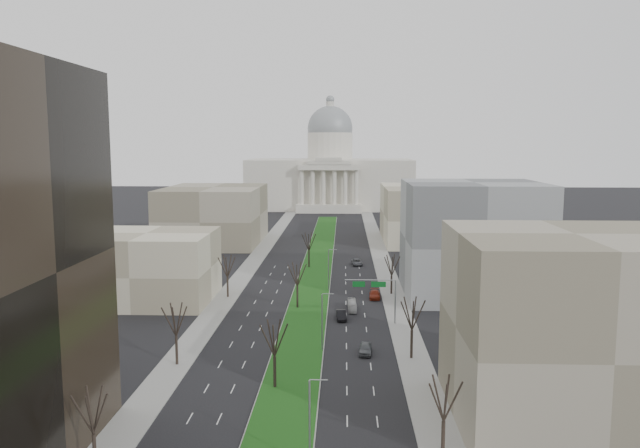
% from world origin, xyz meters
% --- Properties ---
extents(ground, '(600.00, 600.00, 0.00)m').
position_xyz_m(ground, '(0.00, 120.00, 0.00)').
color(ground, black).
rests_on(ground, ground).
extents(median, '(8.00, 222.03, 0.20)m').
position_xyz_m(median, '(0.00, 118.99, 0.10)').
color(median, '#999993').
rests_on(median, ground).
extents(sidewalk_left, '(5.00, 330.00, 0.15)m').
position_xyz_m(sidewalk_left, '(-17.50, 95.00, 0.07)').
color(sidewalk_left, gray).
rests_on(sidewalk_left, ground).
extents(sidewalk_right, '(5.00, 330.00, 0.15)m').
position_xyz_m(sidewalk_right, '(17.50, 95.00, 0.07)').
color(sidewalk_right, gray).
rests_on(sidewalk_right, ground).
extents(capitol, '(80.00, 46.00, 55.00)m').
position_xyz_m(capitol, '(0.00, 269.59, 16.31)').
color(capitol, beige).
rests_on(capitol, ground).
extents(building_beige_left, '(26.00, 22.00, 14.00)m').
position_xyz_m(building_beige_left, '(-33.00, 85.00, 7.00)').
color(building_beige_left, tan).
rests_on(building_beige_left, ground).
extents(building_tan_right, '(26.00, 24.00, 22.00)m').
position_xyz_m(building_tan_right, '(33.00, 32.00, 11.00)').
color(building_tan_right, gray).
rests_on(building_tan_right, ground).
extents(building_grey_right, '(28.00, 26.00, 24.00)m').
position_xyz_m(building_grey_right, '(34.00, 92.00, 12.00)').
color(building_grey_right, slate).
rests_on(building_grey_right, ground).
extents(building_far_left, '(30.00, 40.00, 18.00)m').
position_xyz_m(building_far_left, '(-35.00, 160.00, 9.00)').
color(building_far_left, gray).
rests_on(building_far_left, ground).
extents(building_far_right, '(30.00, 40.00, 18.00)m').
position_xyz_m(building_far_right, '(35.00, 165.00, 9.00)').
color(building_far_right, tan).
rests_on(building_far_right, ground).
extents(tree_left_near, '(5.10, 5.10, 9.18)m').
position_xyz_m(tree_left_near, '(-17.20, 18.00, 6.61)').
color(tree_left_near, black).
rests_on(tree_left_near, ground).
extents(tree_left_mid, '(5.40, 5.40, 9.72)m').
position_xyz_m(tree_left_mid, '(-17.20, 48.00, 7.00)').
color(tree_left_mid, black).
rests_on(tree_left_mid, ground).
extents(tree_left_far, '(5.28, 5.28, 9.50)m').
position_xyz_m(tree_left_far, '(-17.20, 88.00, 6.84)').
color(tree_left_far, black).
rests_on(tree_left_far, ground).
extents(tree_right_near, '(5.16, 5.16, 9.29)m').
position_xyz_m(tree_right_near, '(17.20, 22.00, 6.69)').
color(tree_right_near, black).
rests_on(tree_right_near, ground).
extents(tree_right_mid, '(5.52, 5.52, 9.94)m').
position_xyz_m(tree_right_mid, '(17.20, 52.00, 7.16)').
color(tree_right_mid, black).
rests_on(tree_right_mid, ground).
extents(tree_right_far, '(5.04, 5.04, 9.07)m').
position_xyz_m(tree_right_far, '(17.20, 92.00, 6.53)').
color(tree_right_far, black).
rests_on(tree_right_far, ground).
extents(tree_median_a, '(5.40, 5.40, 9.72)m').
position_xyz_m(tree_median_a, '(-2.00, 40.00, 7.00)').
color(tree_median_a, black).
rests_on(tree_median_a, ground).
extents(tree_median_b, '(5.40, 5.40, 9.72)m').
position_xyz_m(tree_median_b, '(-2.00, 80.00, 7.00)').
color(tree_median_b, black).
rests_on(tree_median_b, ground).
extents(tree_median_c, '(5.40, 5.40, 9.72)m').
position_xyz_m(tree_median_c, '(-2.00, 120.00, 7.00)').
color(tree_median_c, black).
rests_on(tree_median_c, ground).
extents(streetlamp_median_a, '(1.90, 0.20, 9.16)m').
position_xyz_m(streetlamp_median_a, '(3.76, 20.00, 4.81)').
color(streetlamp_median_a, gray).
rests_on(streetlamp_median_a, ground).
extents(streetlamp_median_b, '(1.90, 0.20, 9.16)m').
position_xyz_m(streetlamp_median_b, '(3.76, 55.00, 4.81)').
color(streetlamp_median_b, gray).
rests_on(streetlamp_median_b, ground).
extents(streetlamp_median_c, '(1.90, 0.20, 9.16)m').
position_xyz_m(streetlamp_median_c, '(3.76, 95.00, 4.81)').
color(streetlamp_median_c, gray).
rests_on(streetlamp_median_c, ground).
extents(mast_arm_signs, '(9.12, 0.24, 8.09)m').
position_xyz_m(mast_arm_signs, '(13.49, 70.03, 6.11)').
color(mast_arm_signs, gray).
rests_on(mast_arm_signs, ground).
extents(car_grey_near, '(2.29, 4.95, 1.64)m').
position_xyz_m(car_grey_near, '(10.40, 53.99, 0.82)').
color(car_grey_near, '#505458').
rests_on(car_grey_near, ground).
extents(car_black, '(2.08, 5.13, 1.66)m').
position_xyz_m(car_black, '(6.58, 72.60, 0.83)').
color(car_black, black).
rests_on(car_black, ground).
extents(car_red, '(2.45, 5.55, 1.58)m').
position_xyz_m(car_red, '(13.50, 88.54, 0.79)').
color(car_red, maroon).
rests_on(car_red, ground).
extents(car_grey_far, '(2.95, 5.73, 1.55)m').
position_xyz_m(car_grey_far, '(10.48, 123.89, 0.77)').
color(car_grey_far, '#52535A').
rests_on(car_grey_far, ground).
extents(box_van, '(1.72, 6.65, 1.84)m').
position_xyz_m(box_van, '(8.67, 79.06, 0.92)').
color(box_van, silver).
rests_on(box_van, ground).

